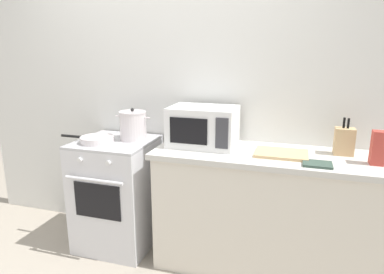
# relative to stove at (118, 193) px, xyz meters

# --- Properties ---
(back_wall) EXTENTS (4.40, 0.10, 2.50)m
(back_wall) POSITION_rel_stove_xyz_m (0.65, 0.37, 0.79)
(back_wall) COLOR silver
(back_wall) RESTS_ON ground_plane
(lower_cabinet_right) EXTENTS (1.64, 0.56, 0.88)m
(lower_cabinet_right) POSITION_rel_stove_xyz_m (1.25, 0.02, -0.02)
(lower_cabinet_right) COLOR beige
(lower_cabinet_right) RESTS_ON ground_plane
(countertop_right) EXTENTS (1.70, 0.60, 0.04)m
(countertop_right) POSITION_rel_stove_xyz_m (1.25, 0.02, 0.44)
(countertop_right) COLOR beige
(countertop_right) RESTS_ON lower_cabinet_right
(stove) EXTENTS (0.60, 0.64, 0.92)m
(stove) POSITION_rel_stove_xyz_m (0.00, 0.00, 0.00)
(stove) COLOR silver
(stove) RESTS_ON ground_plane
(stock_pot) EXTENTS (0.30, 0.22, 0.26)m
(stock_pot) POSITION_rel_stove_xyz_m (0.13, 0.08, 0.58)
(stock_pot) COLOR silver
(stock_pot) RESTS_ON stove
(frying_pan) EXTENTS (0.46, 0.26, 0.05)m
(frying_pan) POSITION_rel_stove_xyz_m (-0.11, -0.10, 0.48)
(frying_pan) COLOR silver
(frying_pan) RESTS_ON stove
(microwave) EXTENTS (0.50, 0.37, 0.30)m
(microwave) POSITION_rel_stove_xyz_m (0.72, 0.08, 0.61)
(microwave) COLOR white
(microwave) RESTS_ON countertop_right
(cutting_board) EXTENTS (0.36, 0.26, 0.02)m
(cutting_board) POSITION_rel_stove_xyz_m (1.32, 0.00, 0.47)
(cutting_board) COLOR tan
(cutting_board) RESTS_ON countertop_right
(knife_block) EXTENTS (0.13, 0.10, 0.26)m
(knife_block) POSITION_rel_stove_xyz_m (1.73, 0.14, 0.56)
(knife_block) COLOR tan
(knife_block) RESTS_ON countertop_right
(pasta_box) EXTENTS (0.08, 0.08, 0.22)m
(pasta_box) POSITION_rel_stove_xyz_m (1.91, -0.03, 0.57)
(pasta_box) COLOR #B73D33
(pasta_box) RESTS_ON countertop_right
(oven_mitt) EXTENTS (0.18, 0.14, 0.02)m
(oven_mitt) POSITION_rel_stove_xyz_m (1.55, -0.16, 0.47)
(oven_mitt) COLOR #384C42
(oven_mitt) RESTS_ON countertop_right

